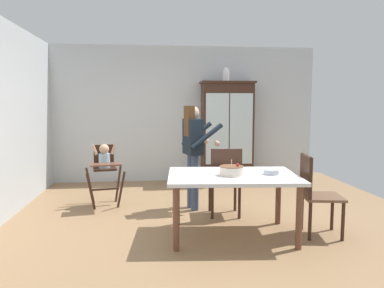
# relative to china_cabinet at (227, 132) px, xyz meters

# --- Properties ---
(ground_plane) EXTENTS (6.24, 6.24, 0.00)m
(ground_plane) POSITION_rel_china_cabinet_xyz_m (-0.83, -2.37, -1.00)
(ground_plane) COLOR #93704C
(wall_back) EXTENTS (5.32, 0.06, 2.70)m
(wall_back) POSITION_rel_china_cabinet_xyz_m (-0.83, 0.26, 0.35)
(wall_back) COLOR silver
(wall_back) RESTS_ON ground_plane
(china_cabinet) EXTENTS (1.06, 0.48, 2.00)m
(china_cabinet) POSITION_rel_china_cabinet_xyz_m (0.00, 0.00, 0.00)
(china_cabinet) COLOR #382116
(china_cabinet) RESTS_ON ground_plane
(ceramic_vase) EXTENTS (0.13, 0.13, 0.27)m
(ceramic_vase) POSITION_rel_china_cabinet_xyz_m (-0.04, 0.00, 1.11)
(ceramic_vase) COLOR white
(ceramic_vase) RESTS_ON china_cabinet
(high_chair_with_toddler) EXTENTS (0.67, 0.76, 0.95)m
(high_chair_with_toddler) POSITION_rel_china_cabinet_xyz_m (-2.22, -1.53, -0.35)
(high_chair_with_toddler) COLOR #382116
(high_chair_with_toddler) RESTS_ON ground_plane
(adult_person) EXTENTS (0.59, 0.58, 1.53)m
(adult_person) POSITION_rel_china_cabinet_xyz_m (-0.89, -1.86, -0.04)
(adult_person) COLOR #3D4C6B
(adult_person) RESTS_ON ground_plane
(dining_table) EXTENTS (1.57, 1.16, 0.74)m
(dining_table) POSITION_rel_china_cabinet_xyz_m (-0.56, -3.05, -0.35)
(dining_table) COLOR silver
(dining_table) RESTS_ON ground_plane
(birthday_cake) EXTENTS (0.28, 0.28, 0.19)m
(birthday_cake) POSITION_rel_china_cabinet_xyz_m (-0.59, -3.10, -0.21)
(birthday_cake) COLOR beige
(birthday_cake) RESTS_ON dining_table
(serving_bowl) EXTENTS (0.18, 0.18, 0.05)m
(serving_bowl) POSITION_rel_china_cabinet_xyz_m (-0.12, -3.10, -0.24)
(serving_bowl) COLOR #B2BCC6
(serving_bowl) RESTS_ON dining_table
(dining_chair_far_side) EXTENTS (0.47, 0.47, 0.96)m
(dining_chair_far_side) POSITION_rel_china_cabinet_xyz_m (-0.50, -2.32, -0.45)
(dining_chair_far_side) COLOR #382116
(dining_chair_far_side) RESTS_ON ground_plane
(dining_chair_right_end) EXTENTS (0.50, 0.50, 0.96)m
(dining_chair_right_end) POSITION_rel_china_cabinet_xyz_m (0.40, -3.12, -0.45)
(dining_chair_right_end) COLOR #382116
(dining_chair_right_end) RESTS_ON ground_plane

